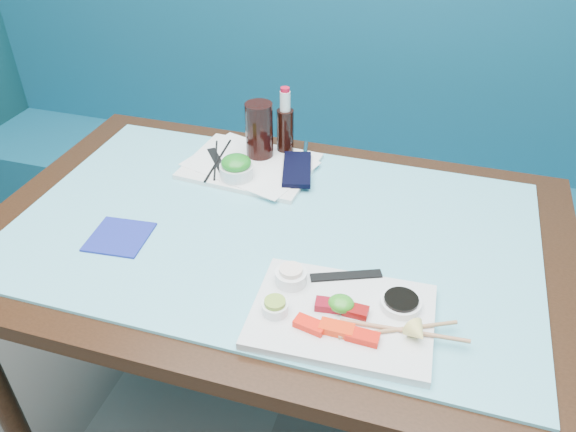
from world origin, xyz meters
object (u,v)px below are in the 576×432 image
(seaweed_bowl, at_px, (237,171))
(blue_napkin, at_px, (119,237))
(dining_table, at_px, (273,256))
(sashimi_plate, at_px, (342,316))
(booth_bench, at_px, (341,182))
(serving_tray, at_px, (250,166))
(cola_glass, at_px, (259,130))
(cola_bottle_body, at_px, (285,133))

(seaweed_bowl, relative_size, blue_napkin, 0.68)
(dining_table, height_order, blue_napkin, blue_napkin)
(seaweed_bowl, xyz_separation_m, blue_napkin, (-0.17, -0.31, -0.03))
(sashimi_plate, relative_size, blue_napkin, 2.64)
(booth_bench, height_order, seaweed_bowl, booth_bench)
(booth_bench, relative_size, sashimi_plate, 8.61)
(serving_tray, xyz_separation_m, seaweed_bowl, (-0.01, -0.07, 0.02))
(cola_glass, bearing_deg, cola_bottle_body, 39.92)
(sashimi_plate, distance_m, cola_glass, 0.65)
(sashimi_plate, bearing_deg, blue_napkin, 166.90)
(blue_napkin, bearing_deg, seaweed_bowl, 60.86)
(booth_bench, height_order, serving_tray, booth_bench)
(cola_bottle_body, distance_m, blue_napkin, 0.55)
(sashimi_plate, distance_m, blue_napkin, 0.56)
(serving_tray, xyz_separation_m, cola_bottle_body, (0.07, 0.10, 0.06))
(dining_table, relative_size, sashimi_plate, 4.02)
(cola_bottle_body, bearing_deg, booth_bench, 81.27)
(sashimi_plate, relative_size, serving_tray, 1.02)
(cola_bottle_body, bearing_deg, dining_table, -77.65)
(dining_table, relative_size, seaweed_bowl, 15.61)
(dining_table, bearing_deg, sashimi_plate, -47.80)
(booth_bench, bearing_deg, blue_napkin, -108.45)
(seaweed_bowl, xyz_separation_m, cola_bottle_body, (0.08, 0.18, 0.04))
(dining_table, xyz_separation_m, serving_tray, (-0.15, 0.24, 0.10))
(booth_bench, xyz_separation_m, sashimi_plate, (0.22, -1.08, 0.39))
(dining_table, distance_m, sashimi_plate, 0.35)
(serving_tray, bearing_deg, cola_glass, 83.97)
(booth_bench, distance_m, cola_bottle_body, 0.67)
(booth_bench, xyz_separation_m, seaweed_bowl, (-0.16, -0.67, 0.41))
(booth_bench, height_order, dining_table, booth_bench)
(dining_table, height_order, seaweed_bowl, seaweed_bowl)
(dining_table, xyz_separation_m, cola_bottle_body, (-0.08, 0.35, 0.16))
(sashimi_plate, bearing_deg, booth_bench, 99.04)
(booth_bench, height_order, blue_napkin, booth_bench)
(seaweed_bowl, relative_size, cola_bottle_body, 0.66)
(booth_bench, height_order, sashimi_plate, booth_bench)
(booth_bench, distance_m, seaweed_bowl, 0.81)
(booth_bench, distance_m, dining_table, 0.89)
(sashimi_plate, xyz_separation_m, serving_tray, (-0.37, 0.49, -0.00))
(booth_bench, height_order, cola_bottle_body, booth_bench)
(seaweed_bowl, distance_m, cola_bottle_body, 0.20)
(cola_glass, bearing_deg, serving_tray, -100.30)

